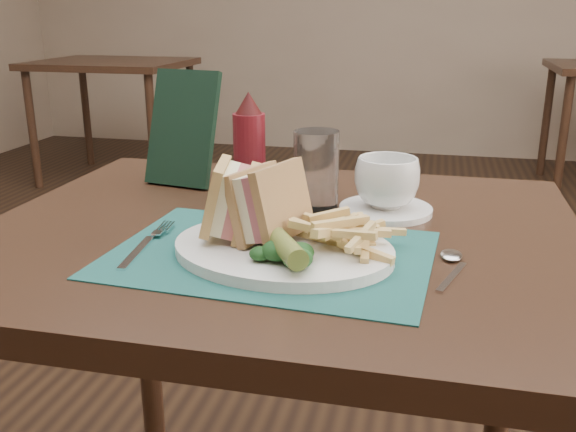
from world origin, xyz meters
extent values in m
plane|color=gray|center=(0.00, 3.50, 0.00)|extent=(6.00, 0.00, 6.00)
cube|color=#184E49|center=(0.02, -0.61, 0.75)|extent=(0.44, 0.33, 0.00)
cylinder|color=#576928|center=(0.05, -0.67, 0.79)|extent=(0.08, 0.12, 0.03)
cylinder|color=white|center=(0.15, -0.39, 0.76)|extent=(0.16, 0.16, 0.01)
imported|color=white|center=(0.15, -0.39, 0.80)|extent=(0.14, 0.14, 0.08)
cylinder|color=white|center=(0.04, -0.40, 0.81)|extent=(0.07, 0.07, 0.13)
cube|color=black|center=(-0.23, -0.29, 0.85)|extent=(0.14, 0.10, 0.21)
camera|label=1|loc=(0.22, -1.39, 1.07)|focal=40.00mm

